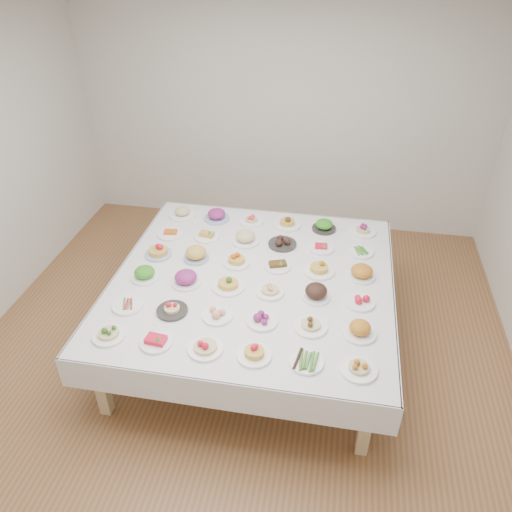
% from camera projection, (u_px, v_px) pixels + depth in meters
% --- Properties ---
extents(room_envelope, '(5.02, 5.02, 2.81)m').
position_uv_depth(room_envelope, '(237.00, 171.00, 3.64)').
color(room_envelope, '#905D3C').
rests_on(room_envelope, ground).
extents(display_table, '(2.44, 2.44, 0.75)m').
position_uv_depth(display_table, '(253.00, 283.00, 4.41)').
color(display_table, white).
rests_on(display_table, ground).
extents(dish_0, '(0.25, 0.25, 0.13)m').
position_uv_depth(dish_0, '(108.00, 331.00, 3.72)').
color(dish_0, white).
rests_on(dish_0, display_table).
extents(dish_1, '(0.24, 0.24, 0.10)m').
position_uv_depth(dish_1, '(156.00, 340.00, 3.67)').
color(dish_1, white).
rests_on(dish_1, display_table).
extents(dish_2, '(0.25, 0.25, 0.15)m').
position_uv_depth(dish_2, '(205.00, 343.00, 3.60)').
color(dish_2, white).
rests_on(dish_2, display_table).
extents(dish_3, '(0.25, 0.25, 0.13)m').
position_uv_depth(dish_3, '(254.00, 351.00, 3.56)').
color(dish_3, white).
rests_on(dish_3, display_table).
extents(dish_4, '(0.24, 0.24, 0.06)m').
position_uv_depth(dish_4, '(307.00, 361.00, 3.52)').
color(dish_4, white).
rests_on(dish_4, display_table).
extents(dish_5, '(0.27, 0.27, 0.14)m').
position_uv_depth(dish_5, '(360.00, 364.00, 3.44)').
color(dish_5, white).
rests_on(dish_5, display_table).
extents(dish_6, '(0.25, 0.25, 0.05)m').
position_uv_depth(dish_6, '(128.00, 305.00, 4.04)').
color(dish_6, white).
rests_on(dish_6, display_table).
extents(dish_7, '(0.25, 0.25, 0.12)m').
position_uv_depth(dish_7, '(172.00, 307.00, 3.96)').
color(dish_7, '#2B2926').
rests_on(dish_7, display_table).
extents(dish_8, '(0.24, 0.24, 0.11)m').
position_uv_depth(dish_8, '(217.00, 312.00, 3.92)').
color(dish_8, white).
rests_on(dish_8, display_table).
extents(dish_9, '(0.24, 0.24, 0.10)m').
position_uv_depth(dish_9, '(262.00, 318.00, 3.87)').
color(dish_9, white).
rests_on(dish_9, display_table).
extents(dish_10, '(0.26, 0.26, 0.14)m').
position_uv_depth(dish_10, '(311.00, 322.00, 3.80)').
color(dish_10, white).
rests_on(dish_10, display_table).
extents(dish_11, '(0.25, 0.25, 0.13)m').
position_uv_depth(dish_11, '(360.00, 328.00, 3.75)').
color(dish_11, white).
rests_on(dish_11, display_table).
extents(dish_12, '(0.24, 0.24, 0.14)m').
position_uv_depth(dish_12, '(144.00, 272.00, 4.33)').
color(dish_12, white).
rests_on(dish_12, display_table).
extents(dish_13, '(0.28, 0.28, 0.16)m').
position_uv_depth(dish_13, '(186.00, 276.00, 4.26)').
color(dish_13, white).
rests_on(dish_13, display_table).
extents(dish_14, '(0.27, 0.27, 0.17)m').
position_uv_depth(dish_14, '(228.00, 280.00, 4.20)').
color(dish_14, white).
rests_on(dish_14, display_table).
extents(dish_15, '(0.23, 0.23, 0.11)m').
position_uv_depth(dish_15, '(270.00, 289.00, 4.16)').
color(dish_15, white).
rests_on(dish_15, display_table).
extents(dish_16, '(0.23, 0.23, 0.14)m').
position_uv_depth(dish_16, '(316.00, 292.00, 4.10)').
color(dish_16, white).
rests_on(dish_16, display_table).
extents(dish_17, '(0.25, 0.25, 0.10)m').
position_uv_depth(dish_17, '(360.00, 300.00, 4.06)').
color(dish_17, white).
rests_on(dish_17, display_table).
extents(dish_18, '(0.26, 0.25, 0.15)m').
position_uv_depth(dish_18, '(158.00, 249.00, 4.62)').
color(dish_18, '#4C66B2').
rests_on(dish_18, display_table).
extents(dish_19, '(0.23, 0.23, 0.14)m').
position_uv_depth(dish_19, '(196.00, 253.00, 4.57)').
color(dish_19, '#4C66B2').
rests_on(dish_19, display_table).
extents(dish_20, '(0.24, 0.24, 0.14)m').
position_uv_depth(dish_20, '(236.00, 258.00, 4.51)').
color(dish_20, white).
rests_on(dish_20, display_table).
extents(dish_21, '(0.23, 0.23, 0.10)m').
position_uv_depth(dish_21, '(278.00, 264.00, 4.48)').
color(dish_21, white).
rests_on(dish_21, display_table).
extents(dish_22, '(0.28, 0.28, 0.16)m').
position_uv_depth(dish_22, '(319.00, 265.00, 4.40)').
color(dish_22, white).
rests_on(dish_22, display_table).
extents(dish_23, '(0.26, 0.26, 0.15)m').
position_uv_depth(dish_23, '(362.00, 271.00, 4.34)').
color(dish_23, white).
rests_on(dish_23, display_table).
extents(dish_24, '(0.26, 0.26, 0.10)m').
position_uv_depth(dish_24, '(171.00, 232.00, 4.94)').
color(dish_24, white).
rests_on(dish_24, display_table).
extents(dish_25, '(0.24, 0.24, 0.10)m').
position_uv_depth(dish_25, '(207.00, 234.00, 4.89)').
color(dish_25, white).
rests_on(dish_25, display_table).
extents(dish_26, '(0.26, 0.26, 0.16)m').
position_uv_depth(dish_26, '(245.00, 236.00, 4.81)').
color(dish_26, white).
rests_on(dish_26, display_table).
extents(dish_27, '(0.27, 0.27, 0.12)m').
position_uv_depth(dish_27, '(282.00, 240.00, 4.77)').
color(dish_27, '#2B2926').
rests_on(dish_27, display_table).
extents(dish_28, '(0.24, 0.24, 0.09)m').
position_uv_depth(dish_28, '(321.00, 246.00, 4.72)').
color(dish_28, white).
rests_on(dish_28, display_table).
extents(dish_29, '(0.24, 0.24, 0.05)m').
position_uv_depth(dish_29, '(361.00, 251.00, 4.68)').
color(dish_29, white).
rests_on(dish_29, display_table).
extents(dish_30, '(0.27, 0.27, 0.15)m').
position_uv_depth(dish_30, '(182.00, 210.00, 5.22)').
color(dish_30, white).
rests_on(dish_30, display_table).
extents(dish_31, '(0.26, 0.26, 0.15)m').
position_uv_depth(dish_31, '(217.00, 214.00, 5.17)').
color(dish_31, '#4C66B2').
rests_on(dish_31, display_table).
extents(dish_32, '(0.24, 0.24, 0.12)m').
position_uv_depth(dish_32, '(251.00, 218.00, 5.13)').
color(dish_32, white).
rests_on(dish_32, display_table).
extents(dish_33, '(0.27, 0.27, 0.16)m').
position_uv_depth(dish_33, '(287.00, 219.00, 5.06)').
color(dish_33, white).
rests_on(dish_33, display_table).
extents(dish_34, '(0.27, 0.27, 0.15)m').
position_uv_depth(dish_34, '(324.00, 223.00, 5.00)').
color(dish_34, '#2B2926').
rests_on(dish_34, display_table).
extents(dish_35, '(0.27, 0.27, 0.15)m').
position_uv_depth(dish_35, '(363.00, 227.00, 4.95)').
color(dish_35, white).
rests_on(dish_35, display_table).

